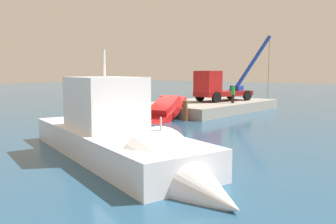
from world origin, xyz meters
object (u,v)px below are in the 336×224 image
at_px(dock_worker, 233,93).
at_px(salvaged_car, 164,111).
at_px(moored_yacht, 129,153).
at_px(crane_truck, 219,86).

bearing_deg(dock_worker, salvaged_car, -10.69).
distance_m(dock_worker, moored_yacht, 19.52).
bearing_deg(salvaged_car, crane_truck, -176.12).
bearing_deg(crane_truck, moored_yacht, 23.10).
relative_size(crane_truck, dock_worker, 4.92).
height_order(dock_worker, moored_yacht, moored_yacht).
relative_size(salvaged_car, moored_yacht, 0.34).
height_order(salvaged_car, moored_yacht, moored_yacht).
relative_size(dock_worker, moored_yacht, 0.12).
xyz_separation_m(crane_truck, dock_worker, (0.80, 2.05, -0.56)).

